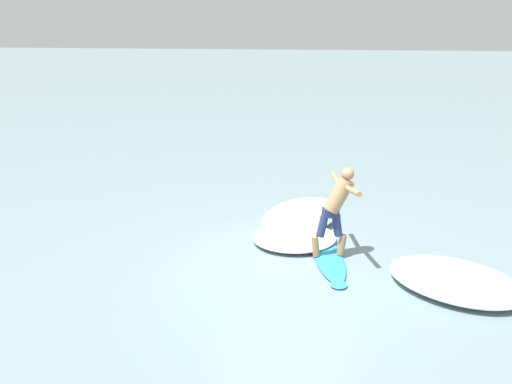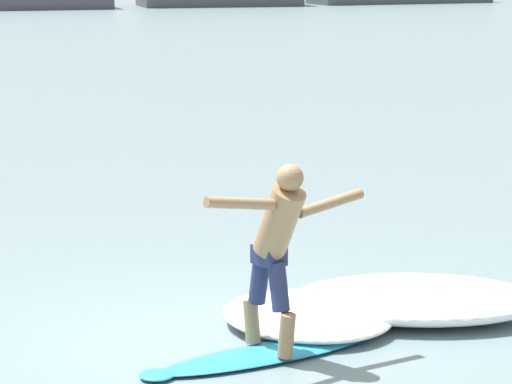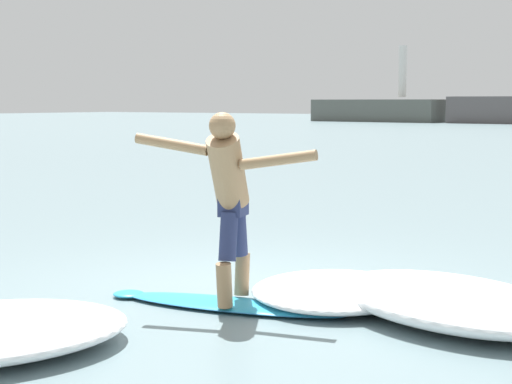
# 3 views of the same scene
# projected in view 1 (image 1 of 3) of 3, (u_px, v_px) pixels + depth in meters

# --- Properties ---
(ground_plane) EXTENTS (200.00, 200.00, 0.00)m
(ground_plane) POSITION_uv_depth(u_px,v_px,m) (284.00, 265.00, 8.82)
(ground_plane) COLOR slate
(surfboard) EXTENTS (2.27, 0.94, 0.20)m
(surfboard) POSITION_uv_depth(u_px,v_px,m) (328.00, 258.00, 9.05)
(surfboard) COLOR #2C9EC6
(surfboard) RESTS_ON ground
(surfer) EXTENTS (1.54, 0.84, 1.64)m
(surfer) POSITION_uv_depth(u_px,v_px,m) (337.00, 205.00, 8.79)
(surfer) COLOR #97744F
(surfer) RESTS_ON surfboard
(wave_foam_at_tail) EXTENTS (1.99, 2.09, 0.21)m
(wave_foam_at_tail) POSITION_uv_depth(u_px,v_px,m) (294.00, 237.00, 9.76)
(wave_foam_at_tail) COLOR white
(wave_foam_at_tail) RESTS_ON ground
(wave_foam_at_nose) EXTENTS (2.37, 2.61, 0.28)m
(wave_foam_at_nose) POSITION_uv_depth(u_px,v_px,m) (456.00, 280.00, 8.01)
(wave_foam_at_nose) COLOR white
(wave_foam_at_nose) RESTS_ON ground
(wave_foam_beside) EXTENTS (2.72, 2.18, 0.33)m
(wave_foam_beside) POSITION_uv_depth(u_px,v_px,m) (301.00, 215.00, 10.77)
(wave_foam_beside) COLOR white
(wave_foam_beside) RESTS_ON ground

